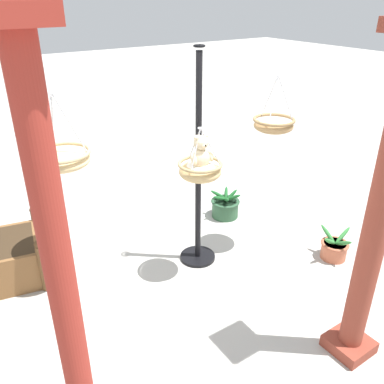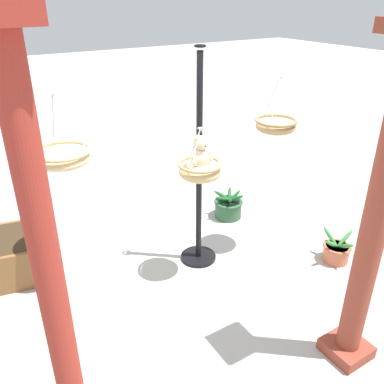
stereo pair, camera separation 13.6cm
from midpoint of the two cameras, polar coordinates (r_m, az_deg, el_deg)
name	(u,v)px [view 1 (the left image)]	position (r m, az deg, el deg)	size (l,w,h in m)	color
ground_plane	(187,268)	(5.06, -1.45, -10.65)	(40.00, 40.00, 0.00)	#ADAAA3
display_pole_central	(198,201)	(4.80, 0.05, -1.33)	(0.44, 0.44, 2.57)	black
hanging_basket_with_teddy	(200,170)	(4.31, 0.24, 3.08)	(0.48, 0.48, 0.58)	tan
teddy_bear	(201,155)	(4.23, 0.41, 5.17)	(0.27, 0.25, 0.40)	beige
hanging_basket_left_high	(274,124)	(4.82, 10.58, 9.32)	(0.48, 0.48, 0.66)	#A37F51
hanging_basket_right_low	(62,159)	(4.25, -18.70, 4.43)	(0.59, 0.59, 0.76)	tan
greenhouse_pillar_left	(378,221)	(3.53, 23.59, -3.77)	(0.40, 0.40, 2.90)	brown
greenhouse_pillar_right	(64,299)	(2.54, -18.99, -13.97)	(0.32, 0.32, 3.01)	#9E2D23
wooden_planter_box	(5,258)	(5.27, -25.46, -8.41)	(1.01, 1.04, 0.65)	brown
potted_plant_fern_front	(225,206)	(6.07, 4.04, -2.04)	(0.45, 0.43, 0.42)	#2D5638
potted_plant_flowering_red	(334,248)	(5.43, 18.65, -7.46)	(0.51, 0.51, 0.39)	#BC6042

